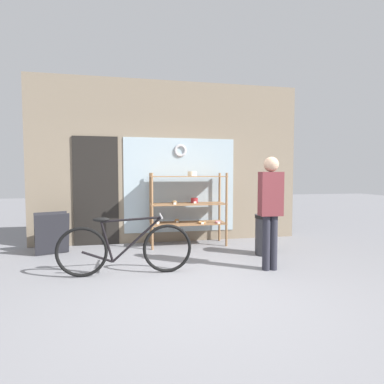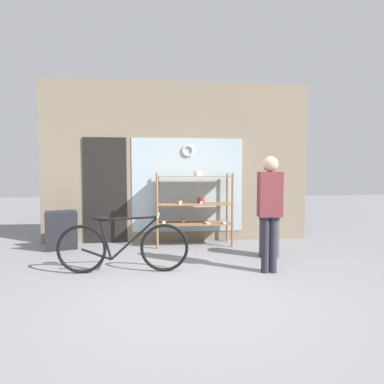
{
  "view_description": "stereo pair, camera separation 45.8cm",
  "coord_description": "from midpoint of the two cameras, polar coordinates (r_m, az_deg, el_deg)",
  "views": [
    {
      "loc": [
        -0.73,
        -3.42,
        1.38
      ],
      "look_at": [
        0.15,
        1.07,
        1.1
      ],
      "focal_mm": 28.0,
      "sensor_mm": 36.0,
      "label": 1
    },
    {
      "loc": [
        -0.28,
        -3.49,
        1.38
      ],
      "look_at": [
        0.15,
        1.07,
        1.1
      ],
      "focal_mm": 28.0,
      "sensor_mm": 36.0,
      "label": 2
    }
  ],
  "objects": [
    {
      "name": "pedestrian",
      "position": [
        4.34,
        11.85,
        -2.26
      ],
      "size": [
        0.33,
        0.21,
        1.62
      ],
      "rotation": [
        0.0,
        0.0,
        -0.05
      ],
      "color": "#282833",
      "rests_on": "ground_plane"
    },
    {
      "name": "display_case",
      "position": [
        5.77,
        -2.98,
        -1.98
      ],
      "size": [
        1.45,
        0.52,
        1.43
      ],
      "color": "#8E6642",
      "rests_on": "ground_plane"
    },
    {
      "name": "trash_bin",
      "position": [
        5.25,
        11.29,
        -7.69
      ],
      "size": [
        0.34,
        0.34,
        0.69
      ],
      "color": "#38383D",
      "rests_on": "ground_plane"
    },
    {
      "name": "sandwich_board",
      "position": [
        5.79,
        -27.24,
        -7.05
      ],
      "size": [
        0.62,
        0.53,
        0.71
      ],
      "rotation": [
        0.0,
        0.0,
        0.33
      ],
      "color": "#232328",
      "rests_on": "ground_plane"
    },
    {
      "name": "ground_plane",
      "position": [
        3.75,
        -2.71,
        -18.12
      ],
      "size": [
        30.0,
        30.0,
        0.0
      ],
      "primitive_type": "plane",
      "color": "gray"
    },
    {
      "name": "bicycle",
      "position": [
        4.3,
        -15.71,
        -10.32
      ],
      "size": [
        1.82,
        0.46,
        0.81
      ],
      "rotation": [
        0.0,
        0.0,
        -0.02
      ],
      "color": "black",
      "rests_on": "ground_plane"
    },
    {
      "name": "storefront_facade",
      "position": [
        6.11,
        -6.73,
        5.29
      ],
      "size": [
        5.42,
        0.13,
        3.24
      ],
      "color": "gray",
      "rests_on": "ground_plane"
    }
  ]
}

